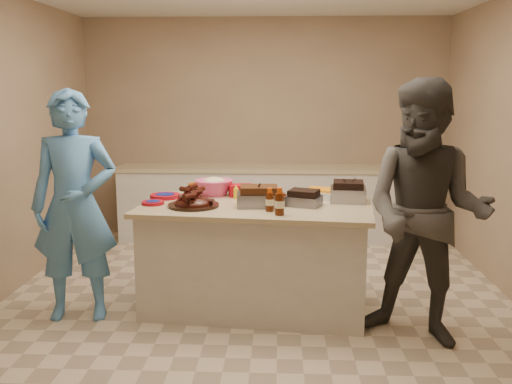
{
  "coord_description": "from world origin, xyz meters",
  "views": [
    {
      "loc": [
        0.19,
        -4.68,
        1.87
      ],
      "look_at": [
        -0.01,
        -0.02,
        1.0
      ],
      "focal_mm": 40.0,
      "sensor_mm": 36.0,
      "label": 1
    }
  ],
  "objects_px": {
    "bbq_bottle_b": "(279,215)",
    "plastic_cup": "(194,194)",
    "mustard_bottle": "(236,199)",
    "guest_blue": "(81,316)",
    "bbq_bottle_a": "(270,211)",
    "island": "(256,308)",
    "roasting_pan": "(348,201)",
    "coleslaw_bowl": "(214,195)",
    "rib_platter": "(194,207)",
    "guest_gray": "(419,339)"
  },
  "relations": [
    {
      "from": "rib_platter",
      "to": "roasting_pan",
      "type": "bearing_deg",
      "value": 12.1
    },
    {
      "from": "plastic_cup",
      "to": "island",
      "type": "bearing_deg",
      "value": -38.16
    },
    {
      "from": "mustard_bottle",
      "to": "roasting_pan",
      "type": "bearing_deg",
      "value": -4.04
    },
    {
      "from": "rib_platter",
      "to": "plastic_cup",
      "type": "height_order",
      "value": "rib_platter"
    },
    {
      "from": "island",
      "to": "bbq_bottle_a",
      "type": "bearing_deg",
      "value": -56.45
    },
    {
      "from": "rib_platter",
      "to": "coleslaw_bowl",
      "type": "bearing_deg",
      "value": 77.3
    },
    {
      "from": "roasting_pan",
      "to": "coleslaw_bowl",
      "type": "relative_size",
      "value": 0.86
    },
    {
      "from": "plastic_cup",
      "to": "rib_platter",
      "type": "bearing_deg",
      "value": -82.29
    },
    {
      "from": "rib_platter",
      "to": "guest_blue",
      "type": "distance_m",
      "value": 1.3
    },
    {
      "from": "coleslaw_bowl",
      "to": "bbq_bottle_b",
      "type": "xyz_separation_m",
      "value": [
        0.59,
        -0.78,
        0.0
      ]
    },
    {
      "from": "bbq_bottle_a",
      "to": "guest_blue",
      "type": "xyz_separation_m",
      "value": [
        -1.55,
        -0.0,
        -0.9
      ]
    },
    {
      "from": "plastic_cup",
      "to": "roasting_pan",
      "type": "bearing_deg",
      "value": -10.92
    },
    {
      "from": "bbq_bottle_a",
      "to": "guest_blue",
      "type": "relative_size",
      "value": 0.1
    },
    {
      "from": "coleslaw_bowl",
      "to": "guest_blue",
      "type": "xyz_separation_m",
      "value": [
        -1.04,
        -0.66,
        -0.9
      ]
    },
    {
      "from": "coleslaw_bowl",
      "to": "mustard_bottle",
      "type": "bearing_deg",
      "value": -37.49
    },
    {
      "from": "rib_platter",
      "to": "mustard_bottle",
      "type": "height_order",
      "value": "rib_platter"
    },
    {
      "from": "bbq_bottle_a",
      "to": "guest_blue",
      "type": "height_order",
      "value": "bbq_bottle_a"
    },
    {
      "from": "roasting_pan",
      "to": "guest_gray",
      "type": "relative_size",
      "value": 0.15
    },
    {
      "from": "bbq_bottle_b",
      "to": "mustard_bottle",
      "type": "bearing_deg",
      "value": 121.47
    },
    {
      "from": "island",
      "to": "coleslaw_bowl",
      "type": "xyz_separation_m",
      "value": [
        -0.39,
        0.42,
        0.9
      ]
    },
    {
      "from": "roasting_pan",
      "to": "coleslaw_bowl",
      "type": "distance_m",
      "value": 1.2
    },
    {
      "from": "bbq_bottle_a",
      "to": "guest_gray",
      "type": "xyz_separation_m",
      "value": [
        1.13,
        -0.33,
        -0.9
      ]
    },
    {
      "from": "roasting_pan",
      "to": "bbq_bottle_a",
      "type": "distance_m",
      "value": 0.79
    },
    {
      "from": "guest_gray",
      "to": "bbq_bottle_b",
      "type": "bearing_deg",
      "value": -163.65
    },
    {
      "from": "mustard_bottle",
      "to": "guest_blue",
      "type": "xyz_separation_m",
      "value": [
        -1.25,
        -0.5,
        -0.9
      ]
    },
    {
      "from": "plastic_cup",
      "to": "coleslaw_bowl",
      "type": "bearing_deg",
      "value": -10.39
    },
    {
      "from": "bbq_bottle_b",
      "to": "guest_blue",
      "type": "relative_size",
      "value": 0.11
    },
    {
      "from": "island",
      "to": "plastic_cup",
      "type": "bearing_deg",
      "value": 148.3
    },
    {
      "from": "roasting_pan",
      "to": "plastic_cup",
      "type": "xyz_separation_m",
      "value": [
        -1.36,
        0.26,
        0.0
      ]
    },
    {
      "from": "coleslaw_bowl",
      "to": "guest_blue",
      "type": "height_order",
      "value": "coleslaw_bowl"
    },
    {
      "from": "rib_platter",
      "to": "bbq_bottle_b",
      "type": "distance_m",
      "value": 0.76
    },
    {
      "from": "plastic_cup",
      "to": "guest_gray",
      "type": "xyz_separation_m",
      "value": [
        1.83,
        -1.02,
        -0.9
      ]
    },
    {
      "from": "mustard_bottle",
      "to": "bbq_bottle_a",
      "type": "bearing_deg",
      "value": -58.49
    },
    {
      "from": "rib_platter",
      "to": "bbq_bottle_a",
      "type": "relative_size",
      "value": 2.26
    },
    {
      "from": "roasting_pan",
      "to": "mustard_bottle",
      "type": "distance_m",
      "value": 0.97
    },
    {
      "from": "guest_blue",
      "to": "coleslaw_bowl",
      "type": "bearing_deg",
      "value": 25.28
    },
    {
      "from": "island",
      "to": "bbq_bottle_b",
      "type": "bearing_deg",
      "value": -54.92
    },
    {
      "from": "roasting_pan",
      "to": "rib_platter",
      "type": "bearing_deg",
      "value": -161.58
    },
    {
      "from": "coleslaw_bowl",
      "to": "island",
      "type": "bearing_deg",
      "value": -47.0
    },
    {
      "from": "island",
      "to": "roasting_pan",
      "type": "bearing_deg",
      "value": 20.3
    },
    {
      "from": "bbq_bottle_b",
      "to": "plastic_cup",
      "type": "bearing_deg",
      "value": 133.56
    },
    {
      "from": "island",
      "to": "bbq_bottle_a",
      "type": "relative_size",
      "value": 10.22
    },
    {
      "from": "bbq_bottle_b",
      "to": "plastic_cup",
      "type": "distance_m",
      "value": 1.13
    },
    {
      "from": "mustard_bottle",
      "to": "guest_blue",
      "type": "height_order",
      "value": "mustard_bottle"
    },
    {
      "from": "roasting_pan",
      "to": "bbq_bottle_a",
      "type": "relative_size",
      "value": 1.59
    },
    {
      "from": "island",
      "to": "roasting_pan",
      "type": "height_order",
      "value": "roasting_pan"
    },
    {
      "from": "rib_platter",
      "to": "bbq_bottle_b",
      "type": "relative_size",
      "value": 1.98
    },
    {
      "from": "island",
      "to": "roasting_pan",
      "type": "xyz_separation_m",
      "value": [
        0.78,
        0.19,
        0.9
      ]
    },
    {
      "from": "rib_platter",
      "to": "plastic_cup",
      "type": "xyz_separation_m",
      "value": [
        -0.07,
        0.54,
        0.0
      ]
    },
    {
      "from": "rib_platter",
      "to": "guest_blue",
      "type": "xyz_separation_m",
      "value": [
        -0.93,
        -0.15,
        -0.9
      ]
    }
  ]
}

